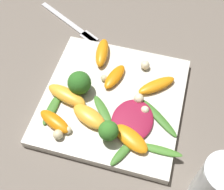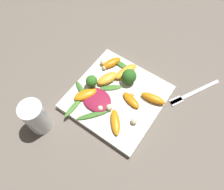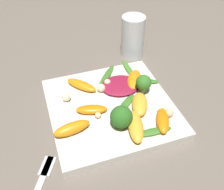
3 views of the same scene
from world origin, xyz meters
The scene contains 24 objects.
ground_plane centered at (0.00, 0.00, 0.00)m, with size 2.40×2.40×0.00m, color #6B6056.
plate centered at (0.00, 0.00, 0.01)m, with size 0.25×0.25×0.02m.
drinking_glass centered at (-0.12, -0.19, 0.05)m, with size 0.06×0.06×0.11m.
radicchio_leaf_0 centered at (-0.04, -0.05, 0.02)m, with size 0.09×0.08×0.01m.
orange_segment_0 centered at (-0.07, -0.05, 0.03)m, with size 0.06×0.07×0.02m.
orange_segment_1 centered at (0.09, 0.05, 0.03)m, with size 0.07×0.03×0.02m.
orange_segment_2 centered at (0.04, 0.01, 0.03)m, with size 0.07×0.04×0.01m.
orange_segment_3 centered at (-0.08, 0.08, 0.03)m, with size 0.05×0.07×0.02m.
orange_segment_4 centered at (-0.02, 0.08, 0.03)m, with size 0.05×0.08×0.02m.
orange_segment_5 centered at (0.04, -0.07, 0.03)m, with size 0.07×0.07×0.02m.
orange_segment_6 centered at (-0.05, 0.03, 0.03)m, with size 0.06×0.07×0.02m.
broccoli_floret_0 centered at (0.00, 0.06, 0.04)m, with size 0.04×0.04×0.05m.
broccoli_floret_1 centered at (-0.08, -0.01, 0.04)m, with size 0.03×0.03×0.04m.
arugula_sprig_0 centered at (-0.08, -0.10, 0.02)m, with size 0.01×0.08×0.01m.
arugula_sprig_1 centered at (-0.03, 0.01, 0.02)m, with size 0.06×0.06×0.00m.
arugula_sprig_2 centered at (-0.02, -0.09, 0.02)m, with size 0.07×0.08×0.01m.
arugula_sprig_3 centered at (-0.10, -0.04, 0.02)m, with size 0.06×0.04×0.01m.
arugula_sprig_4 centered at (-0.05, 0.10, 0.02)m, with size 0.07×0.02×0.01m.
macadamia_nut_0 centered at (-0.09, 0.06, 0.03)m, with size 0.01×0.01×0.01m.
macadamia_nut_1 centered at (0.08, -0.04, 0.03)m, with size 0.02×0.02×0.02m.
macadamia_nut_2 centered at (-0.01, -0.06, 0.03)m, with size 0.02×0.02×0.02m.
macadamia_nut_3 centered at (0.04, 0.03, 0.02)m, with size 0.01×0.01×0.01m.
macadamia_nut_4 centered at (0.01, -0.05, 0.03)m, with size 0.02×0.02×0.02m.
macadamia_nut_5 centered at (-0.10, 0.07, 0.03)m, with size 0.02×0.02×0.02m.
Camera 3 is at (0.12, 0.37, 0.40)m, focal length 42.00 mm.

